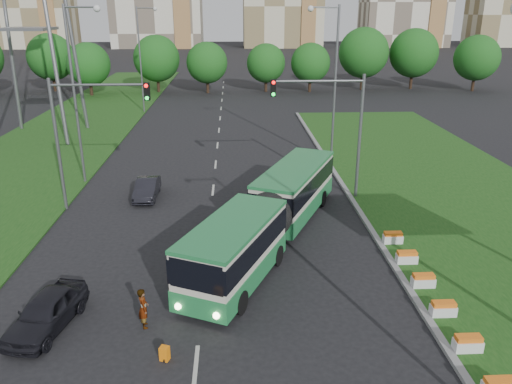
{
  "coord_description": "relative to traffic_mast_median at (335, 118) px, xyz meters",
  "views": [
    {
      "loc": [
        -1.58,
        -20.28,
        11.66
      ],
      "look_at": [
        -0.41,
        4.38,
        2.6
      ],
      "focal_mm": 35.0,
      "sensor_mm": 36.0,
      "label": 1
    }
  ],
  "objects": [
    {
      "name": "ground",
      "position": [
        -4.78,
        -10.0,
        -5.35
      ],
      "size": [
        360.0,
        360.0,
        0.0
      ],
      "primitive_type": "plane",
      "color": "black",
      "rests_on": "ground"
    },
    {
      "name": "grass_median",
      "position": [
        8.22,
        -2.0,
        -5.27
      ],
      "size": [
        14.0,
        60.0,
        0.15
      ],
      "primitive_type": "cube",
      "color": "#174213",
      "rests_on": "ground"
    },
    {
      "name": "median_kerb",
      "position": [
        1.27,
        -2.0,
        -5.26
      ],
      "size": [
        0.3,
        60.0,
        0.18
      ],
      "primitive_type": "cube",
      "color": "gray",
      "rests_on": "ground"
    },
    {
      "name": "left_verge",
      "position": [
        -22.78,
        15.0,
        -5.3
      ],
      "size": [
        12.0,
        110.0,
        0.1
      ],
      "primitive_type": "cube",
      "color": "#174213",
      "rests_on": "ground"
    },
    {
      "name": "lane_markings",
      "position": [
        -7.78,
        10.0,
        -5.35
      ],
      "size": [
        0.2,
        100.0,
        0.01
      ],
      "primitive_type": null,
      "color": "#ACADA6",
      "rests_on": "ground"
    },
    {
      "name": "flower_planters",
      "position": [
        1.92,
        -12.5,
        -4.9
      ],
      "size": [
        1.1,
        11.5,
        0.6
      ],
      "primitive_type": null,
      "color": "silver",
      "rests_on": "grass_median"
    },
    {
      "name": "traffic_mast_median",
      "position": [
        0.0,
        0.0,
        0.0
      ],
      "size": [
        5.76,
        0.32,
        8.0
      ],
      "color": "slate",
      "rests_on": "ground"
    },
    {
      "name": "traffic_mast_left",
      "position": [
        -15.16,
        -1.0,
        0.0
      ],
      "size": [
        5.76,
        0.32,
        8.0
      ],
      "color": "slate",
      "rests_on": "ground"
    },
    {
      "name": "street_lamps",
      "position": [
        -7.78,
        0.0,
        0.65
      ],
      "size": [
        36.0,
        60.0,
        12.0
      ],
      "primitive_type": null,
      "color": "slate",
      "rests_on": "ground"
    },
    {
      "name": "tree_line",
      "position": [
        5.22,
        45.0,
        -0.85
      ],
      "size": [
        120.0,
        8.0,
        9.0
      ],
      "primitive_type": null,
      "color": "#165517",
      "rests_on": "ground"
    },
    {
      "name": "articulated_bus",
      "position": [
        -4.75,
        -6.29,
        -3.71
      ],
      "size": [
        2.53,
        16.24,
        2.67
      ],
      "rotation": [
        0.0,
        0.0,
        -0.43
      ],
      "color": "beige",
      "rests_on": "ground"
    },
    {
      "name": "car_left_near",
      "position": [
        -13.65,
        -13.49,
        -4.64
      ],
      "size": [
        2.55,
        4.44,
        1.42
      ],
      "primitive_type": "imported",
      "rotation": [
        0.0,
        0.0,
        -0.22
      ],
      "color": "black",
      "rests_on": "ground"
    },
    {
      "name": "car_left_far",
      "position": [
        -12.04,
        0.73,
        -4.72
      ],
      "size": [
        1.34,
        3.85,
        1.27
      ],
      "primitive_type": "imported",
      "rotation": [
        0.0,
        0.0,
        -0.0
      ],
      "color": "black",
      "rests_on": "ground"
    },
    {
      "name": "pedestrian",
      "position": [
        -9.92,
        -13.6,
        -4.52
      ],
      "size": [
        0.56,
        0.7,
        1.67
      ],
      "primitive_type": "imported",
      "rotation": [
        0.0,
        0.0,
        1.86
      ],
      "color": "gray",
      "rests_on": "ground"
    },
    {
      "name": "shopping_trolley",
      "position": [
        -8.89,
        -15.63,
        -5.08
      ],
      "size": [
        0.31,
        0.33,
        0.54
      ],
      "rotation": [
        0.0,
        0.0,
        -0.36
      ],
      "color": "orange",
      "rests_on": "ground"
    }
  ]
}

